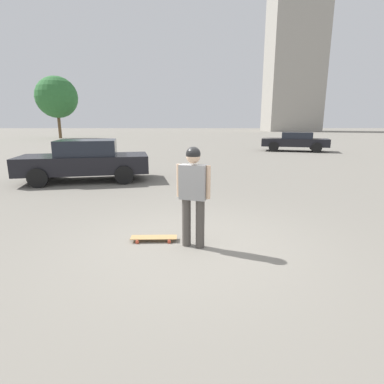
{
  "coord_description": "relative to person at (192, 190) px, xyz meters",
  "views": [
    {
      "loc": [
        -0.02,
        -4.77,
        2.06
      ],
      "look_at": [
        0.0,
        0.0,
        0.95
      ],
      "focal_mm": 28.0,
      "sensor_mm": 36.0,
      "label": 1
    }
  ],
  "objects": [
    {
      "name": "ground_plane",
      "position": [
        0.0,
        0.0,
        -0.99
      ],
      "size": [
        220.0,
        220.0,
        0.0
      ],
      "primitive_type": "plane",
      "color": "gray"
    },
    {
      "name": "person",
      "position": [
        0.0,
        0.0,
        0.0
      ],
      "size": [
        0.55,
        0.33,
        1.69
      ],
      "rotation": [
        0.0,
        0.0,
        -0.34
      ],
      "color": "#4C4742",
      "rests_on": "ground_plane"
    },
    {
      "name": "skateboard",
      "position": [
        -0.7,
        0.23,
        -0.93
      ],
      "size": [
        0.83,
        0.29,
        0.07
      ],
      "rotation": [
        0.0,
        0.0,
        3.17
      ],
      "color": "tan",
      "rests_on": "ground_plane"
    },
    {
      "name": "car_parked_near",
      "position": [
        -3.83,
        5.91,
        -0.24
      ],
      "size": [
        4.68,
        2.7,
        1.46
      ],
      "rotation": [
        0.0,
        0.0,
        3.35
      ],
      "color": "black",
      "rests_on": "ground_plane"
    },
    {
      "name": "car_parked_far",
      "position": [
        7.54,
        17.41,
        -0.25
      ],
      "size": [
        4.96,
        3.02,
        1.37
      ],
      "rotation": [
        0.0,
        0.0,
        2.85
      ],
      "color": "black",
      "rests_on": "ground_plane"
    },
    {
      "name": "building_block_distant",
      "position": [
        24.02,
        70.75,
        16.8
      ],
      "size": [
        11.93,
        10.82,
        35.58
      ],
      "color": "#9E998E",
      "rests_on": "ground_plane"
    },
    {
      "name": "tree_distant",
      "position": [
        -17.66,
        35.94,
        4.28
      ],
      "size": [
        5.29,
        5.29,
        7.92
      ],
      "color": "brown",
      "rests_on": "ground_plane"
    }
  ]
}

